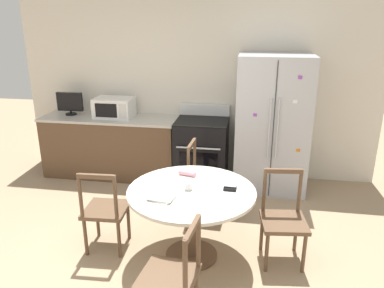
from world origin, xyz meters
name	(u,v)px	position (x,y,z in m)	size (l,w,h in m)	color
ground_plane	(151,282)	(0.00, 0.00, 0.00)	(14.00, 14.00, 0.00)	#9E8466
back_wall	(196,88)	(0.00, 2.65, 1.30)	(5.20, 0.10, 2.60)	silver
kitchen_counter	(112,146)	(-1.22, 2.29, 0.45)	(1.99, 0.64, 0.90)	brown
refrigerator	(272,124)	(1.10, 2.22, 0.92)	(0.95, 0.74, 1.84)	#B2B5BA
oven_range	(202,151)	(0.15, 2.26, 0.47)	(0.72, 0.68, 1.08)	black
microwave	(114,107)	(-1.14, 2.31, 1.04)	(0.54, 0.39, 0.28)	white
countertop_tv	(70,103)	(-1.83, 2.33, 1.08)	(0.39, 0.16, 0.33)	black
dining_table	(191,203)	(0.30, 0.45, 0.60)	(1.23, 1.23, 0.73)	beige
dining_chair_near	(172,277)	(0.30, -0.44, 0.43)	(0.47, 0.47, 0.90)	brown
dining_chair_left	(105,211)	(-0.58, 0.44, 0.43)	(0.44, 0.44, 0.90)	brown
dining_chair_right	(283,220)	(1.18, 0.55, 0.43)	(0.47, 0.47, 0.90)	brown
dining_chair_far	(205,180)	(0.31, 1.33, 0.43)	(0.44, 0.44, 0.90)	brown
candle_glass	(189,186)	(0.28, 0.46, 0.77)	(0.08, 0.08, 0.08)	silver
folded_napkin	(187,173)	(0.20, 0.77, 0.76)	(0.19, 0.10, 0.05)	pink
wallet	(230,186)	(0.66, 0.54, 0.76)	(0.13, 0.13, 0.07)	black
mail_stack	(165,195)	(0.08, 0.28, 0.75)	(0.30, 0.35, 0.02)	white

